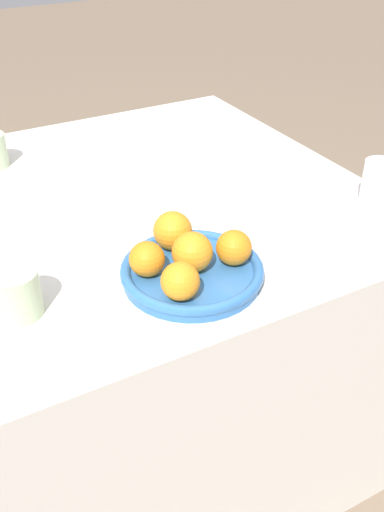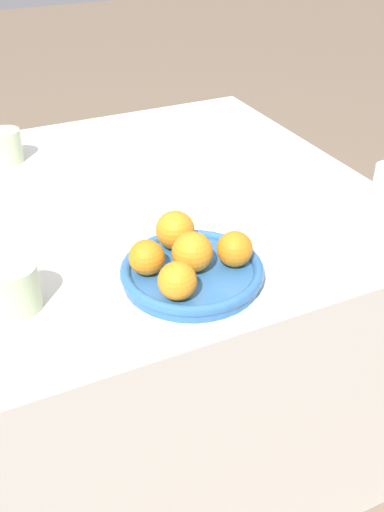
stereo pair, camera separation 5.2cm
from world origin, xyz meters
name	(u,v)px [view 2 (the right image)]	position (x,y,z in m)	size (l,w,h in m)	color
ground_plane	(113,430)	(0.00, 0.00, 0.00)	(12.00, 12.00, 0.00)	#7A6651
table	(102,333)	(0.00, 0.00, 0.36)	(1.26, 1.01, 0.72)	silver
fruit_platter	(192,272)	(0.08, -0.34, 0.73)	(0.25, 0.25, 0.03)	#336BAD
orange_0	(192,252)	(0.09, -0.34, 0.77)	(0.07, 0.07, 0.07)	orange
orange_1	(175,230)	(0.09, -0.26, 0.77)	(0.07, 0.07, 0.07)	orange
orange_2	(235,249)	(0.16, -0.36, 0.77)	(0.06, 0.06, 0.06)	orange
orange_3	(177,281)	(0.03, -0.40, 0.77)	(0.06, 0.06, 0.06)	orange
orange_4	(147,258)	(0.01, -0.32, 0.77)	(0.06, 0.06, 0.06)	orange
cup_1	(15,287)	(-0.21, -0.29, 0.76)	(0.08, 0.08, 0.08)	#B7CC9E
cup_2	(6,146)	(-0.11, 0.31, 0.76)	(0.08, 0.08, 0.08)	#B7CC9E
napkin	(153,148)	(0.24, 0.22, 0.72)	(0.15, 0.11, 0.01)	silver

